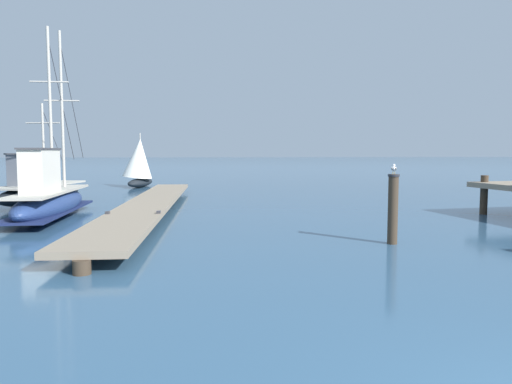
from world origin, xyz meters
The scene contains 6 objects.
floating_dock centered at (-5.80, 16.27, 0.36)m, with size 2.29×19.83×0.53m.
fishing_boat_0 centered at (-11.12, 19.51, 0.71)m, with size 3.06×6.41×4.63m.
fishing_boat_1 centered at (-9.17, 14.66, 0.77)m, with size 1.58×8.42×7.11m.
mooring_piling centered at (1.28, 8.91, 0.96)m, with size 0.30×0.30×1.84m.
perched_seagull centered at (1.28, 8.91, 1.98)m, with size 0.22×0.37×0.27m.
distant_sailboat centered at (-8.09, 30.17, 1.65)m, with size 2.60×4.13×3.69m.
Camera 1 is at (-3.59, -3.04, 2.42)m, focal length 33.51 mm.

